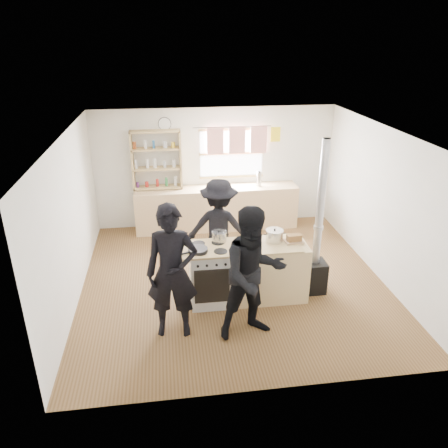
# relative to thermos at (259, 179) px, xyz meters

# --- Properties ---
(ground) EXTENTS (5.00, 5.00, 0.01)m
(ground) POSITION_rel_thermos_xyz_m (-0.89, -2.22, -1.06)
(ground) COLOR brown
(ground) RESTS_ON ground
(back_counter) EXTENTS (3.40, 0.55, 0.90)m
(back_counter) POSITION_rel_thermos_xyz_m (-0.89, 0.00, -0.61)
(back_counter) COLOR tan
(back_counter) RESTS_ON ground
(shelving_unit) EXTENTS (1.00, 0.28, 1.20)m
(shelving_unit) POSITION_rel_thermos_xyz_m (-2.09, 0.12, 0.46)
(shelving_unit) COLOR tan
(shelving_unit) RESTS_ON back_counter
(thermos) EXTENTS (0.10, 0.10, 0.31)m
(thermos) POSITION_rel_thermos_xyz_m (0.00, 0.00, 0.00)
(thermos) COLOR silver
(thermos) RESTS_ON back_counter
(cooking_island) EXTENTS (1.97, 0.64, 0.93)m
(cooking_island) POSITION_rel_thermos_xyz_m (-0.75, -2.77, -0.59)
(cooking_island) COLOR silver
(cooking_island) RESTS_ON ground
(skillet_greens) EXTENTS (0.38, 0.38, 0.05)m
(skillet_greens) POSITION_rel_thermos_xyz_m (-1.52, -2.87, -0.10)
(skillet_greens) COLOR black
(skillet_greens) RESTS_ON cooking_island
(roast_tray) EXTENTS (0.37, 0.29, 0.06)m
(roast_tray) POSITION_rel_thermos_xyz_m (-0.79, -2.79, -0.09)
(roast_tray) COLOR silver
(roast_tray) RESTS_ON cooking_island
(stockpot_stove) EXTENTS (0.23, 0.23, 0.19)m
(stockpot_stove) POSITION_rel_thermos_xyz_m (-1.17, -2.57, -0.04)
(stockpot_stove) COLOR silver
(stockpot_stove) RESTS_ON cooking_island
(stockpot_counter) EXTENTS (0.27, 0.27, 0.20)m
(stockpot_counter) POSITION_rel_thermos_xyz_m (-0.33, -2.68, -0.03)
(stockpot_counter) COLOR silver
(stockpot_counter) RESTS_ON cooking_island
(bread_board) EXTENTS (0.30, 0.22, 0.12)m
(bread_board) POSITION_rel_thermos_xyz_m (-0.04, -2.75, -0.07)
(bread_board) COLOR tan
(bread_board) RESTS_ON cooking_island
(flue_heater) EXTENTS (0.35, 0.35, 2.50)m
(flue_heater) POSITION_rel_thermos_xyz_m (0.35, -2.71, -0.41)
(flue_heater) COLOR black
(flue_heater) RESTS_ON ground
(person_near_left) EXTENTS (0.73, 0.52, 1.90)m
(person_near_left) POSITION_rel_thermos_xyz_m (-1.91, -3.46, -0.11)
(person_near_left) COLOR black
(person_near_left) RESTS_ON ground
(person_near_right) EXTENTS (1.04, 0.88, 1.88)m
(person_near_right) POSITION_rel_thermos_xyz_m (-0.85, -3.65, -0.11)
(person_near_right) COLOR black
(person_near_right) RESTS_ON ground
(person_far) EXTENTS (1.22, 0.88, 1.70)m
(person_far) POSITION_rel_thermos_xyz_m (-1.09, -1.90, -0.21)
(person_far) COLOR black
(person_far) RESTS_ON ground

